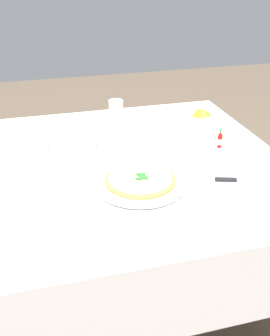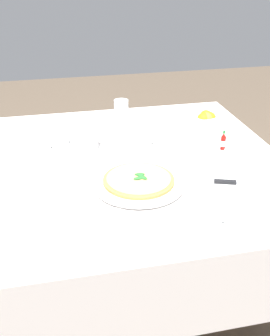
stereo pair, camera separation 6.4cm
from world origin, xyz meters
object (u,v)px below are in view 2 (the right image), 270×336
at_px(citrus_bowl, 206,120).
at_px(pepper_shaker, 217,145).
at_px(water_glass_far_right, 121,112).
at_px(water_glass_back_corner, 89,137).
at_px(pizza, 139,179).
at_px(coffee_cup_left_edge, 156,136).
at_px(salt_shaker, 228,142).
at_px(pizza_plate, 139,183).
at_px(coffee_cup_far_left, 59,139).
at_px(coffee_cup_near_right, 86,121).
at_px(coffee_cup_right_edge, 208,221).
at_px(dinner_knife, 240,183).
at_px(napkin_folded, 239,186).
at_px(hot_sauce_bottle, 223,142).

xyz_separation_m(citrus_bowl, pepper_shaker, (-0.05, -0.27, -0.00)).
distance_m(water_glass_far_right, water_glass_back_corner, 0.34).
relative_size(pizza, coffee_cup_left_edge, 1.92).
bearing_deg(coffee_cup_left_edge, pepper_shaker, -33.03).
bearing_deg(salt_shaker, citrus_bowl, 90.38).
relative_size(pizza_plate, coffee_cup_far_left, 2.46).
relative_size(pizza, coffee_cup_near_right, 1.92).
bearing_deg(salt_shaker, coffee_cup_right_edge, -119.26).
relative_size(pizza_plate, salt_shaker, 5.70).
relative_size(water_glass_far_right, dinner_knife, 0.55).
height_order(coffee_cup_near_right, water_glass_back_corner, water_glass_back_corner).
bearing_deg(napkin_folded, hot_sauce_bottle, 94.69).
relative_size(coffee_cup_near_right, salt_shaker, 2.31).
bearing_deg(pepper_shaker, coffee_cup_near_right, 142.56).
xyz_separation_m(coffee_cup_near_right, pepper_shaker, (0.49, -0.38, -0.00)).
xyz_separation_m(water_glass_back_corner, dinner_knife, (0.47, -0.43, -0.03)).
height_order(coffee_cup_right_edge, salt_shaker, coffee_cup_right_edge).
xyz_separation_m(citrus_bowl, hot_sauce_bottle, (-0.03, -0.26, 0.01)).
bearing_deg(pizza_plate, coffee_cup_near_right, 101.39).
bearing_deg(hot_sauce_bottle, salt_shaker, 19.65).
xyz_separation_m(coffee_cup_left_edge, dinner_knife, (0.18, -0.45, -0.00)).
bearing_deg(coffee_cup_near_right, pizza_plate, -78.61).
height_order(coffee_cup_far_left, water_glass_far_right, water_glass_far_right).
bearing_deg(citrus_bowl, pepper_shaker, -101.45).
xyz_separation_m(pizza, water_glass_far_right, (0.05, 0.62, 0.02)).
bearing_deg(water_glass_back_corner, water_glass_far_right, 56.81).
height_order(pizza, citrus_bowl, citrus_bowl).
distance_m(citrus_bowl, hot_sauce_bottle, 0.26).
relative_size(pizza_plate, pepper_shaker, 5.70).
height_order(napkin_folded, dinner_knife, dinner_knife).
bearing_deg(water_glass_back_corner, salt_shaker, -10.83).
bearing_deg(dinner_knife, coffee_cup_far_left, 159.45).
xyz_separation_m(coffee_cup_right_edge, water_glass_back_corner, (-0.28, 0.62, 0.03)).
height_order(coffee_cup_near_right, pepper_shaker, coffee_cup_near_right).
bearing_deg(pizza_plate, pepper_shaker, 28.77).
bearing_deg(coffee_cup_far_left, coffee_cup_right_edge, -59.49).
bearing_deg(pepper_shaker, napkin_folded, -98.43).
height_order(citrus_bowl, hot_sauce_bottle, hot_sauce_bottle).
bearing_deg(napkin_folded, water_glass_back_corner, 155.03).
relative_size(water_glass_far_right, pepper_shaker, 1.85).
distance_m(coffee_cup_right_edge, dinner_knife, 0.27).
xyz_separation_m(coffee_cup_left_edge, citrus_bowl, (0.28, 0.12, 0.00)).
xyz_separation_m(pizza_plate, coffee_cup_right_edge, (0.14, -0.29, 0.02)).
distance_m(coffee_cup_left_edge, napkin_folded, 0.48).
bearing_deg(coffee_cup_right_edge, pizza, 116.59).
distance_m(water_glass_far_right, hot_sauce_bottle, 0.53).
xyz_separation_m(dinner_knife, citrus_bowl, (0.10, 0.57, 0.00)).
bearing_deg(pizza_plate, water_glass_back_corner, 111.50).
bearing_deg(coffee_cup_left_edge, napkin_folded, -68.32).
height_order(water_glass_back_corner, hot_sauce_bottle, water_glass_back_corner).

